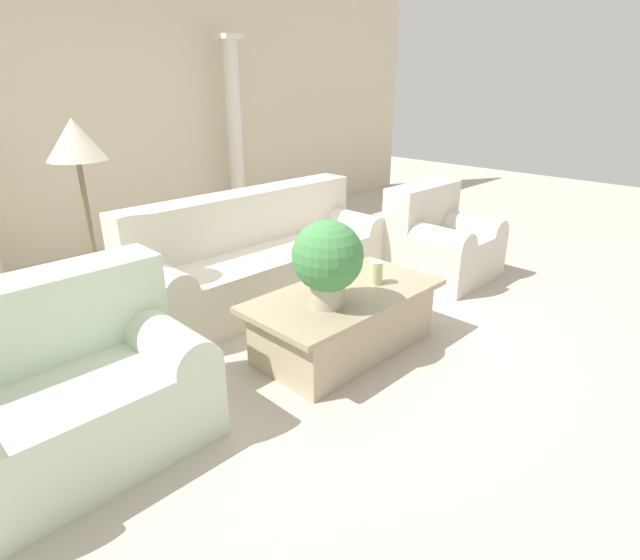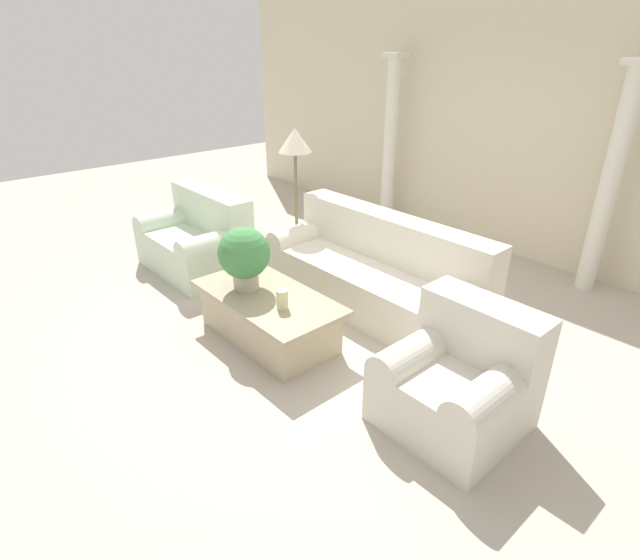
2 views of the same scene
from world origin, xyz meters
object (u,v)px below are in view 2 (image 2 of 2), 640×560
Objects in this scene: coffee_table at (268,316)px; sofa_long at (375,273)px; loveseat at (198,239)px; floor_lamp at (295,150)px; armchair at (459,378)px; potted_plant at (244,255)px.

sofa_long is at bearing 80.68° from coffee_table.
floor_lamp is at bearing 57.35° from loveseat.
sofa_long is 1.70m from floor_lamp.
floor_lamp is at bearing 162.29° from armchair.
sofa_long is 2.18m from loveseat.
floor_lamp is (-1.17, 1.28, 1.14)m from coffee_table.
sofa_long is 1.80× the size of loveseat.
potted_plant is at bearing -109.17° from sofa_long.
loveseat is 2.32× the size of potted_plant.
floor_lamp reaches higher than potted_plant.
sofa_long and loveseat have the same top height.
potted_plant is 0.36× the size of floor_lamp.
coffee_table is at bearing -47.61° from floor_lamp.
loveseat is 1.65m from potted_plant.
sofa_long is at bearing 23.97° from loveseat.
loveseat is 1.50× the size of armchair.
sofa_long is 4.17× the size of potted_plant.
potted_plant is (-0.43, -1.25, 0.41)m from sofa_long.
floor_lamp reaches higher than coffee_table.
loveseat is 1.83m from coffee_table.
floor_lamp is at bearing 176.03° from sofa_long.
potted_plant is 1.74m from floor_lamp.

